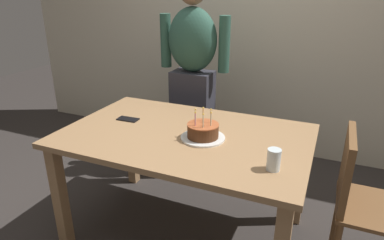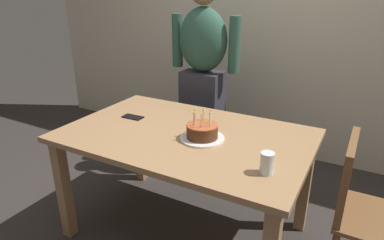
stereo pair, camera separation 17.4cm
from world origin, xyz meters
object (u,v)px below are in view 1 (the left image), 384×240
object	(u,v)px
water_glass_near	(274,160)
cell_phone	(128,119)
person_man_bearded	(193,77)
birthday_cake	(203,132)
dining_chair	(361,197)

from	to	relation	value
water_glass_near	cell_phone	xyz separation A→B (m)	(-1.03, 0.28, -0.05)
water_glass_near	cell_phone	bearing A→B (deg)	164.58
water_glass_near	person_man_bearded	size ratio (longest dim) A/B	0.07
birthday_cake	cell_phone	size ratio (longest dim) A/B	1.82
cell_phone	water_glass_near	bearing A→B (deg)	-17.11
water_glass_near	cell_phone	world-z (taller)	water_glass_near
birthday_cake	person_man_bearded	xyz separation A→B (m)	(-0.43, 0.85, 0.09)
water_glass_near	person_man_bearded	world-z (taller)	person_man_bearded
birthday_cake	dining_chair	size ratio (longest dim) A/B	0.30
water_glass_near	dining_chair	xyz separation A→B (m)	(0.44, 0.29, -0.28)
cell_phone	person_man_bearded	bearing A→B (deg)	77.44
water_glass_near	cell_phone	size ratio (longest dim) A/B	0.77
cell_phone	person_man_bearded	size ratio (longest dim) A/B	0.09
birthday_cake	water_glass_near	bearing A→B (deg)	-24.16
birthday_cake	cell_phone	bearing A→B (deg)	171.96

